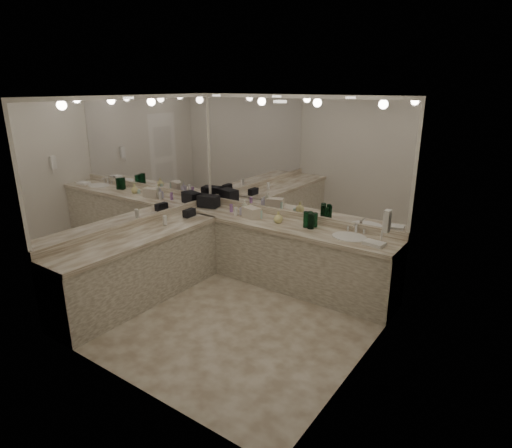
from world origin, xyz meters
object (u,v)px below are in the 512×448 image
Objects in this scene: soap_bottle_b at (243,209)px; soap_bottle_c at (278,217)px; wall_phone at (387,221)px; black_toiletry_bag at (209,202)px; sink at (349,237)px; hand_towel at (374,243)px; cream_cosmetic_case at (251,212)px; soap_bottle_a at (245,208)px.

soap_bottle_c is (0.63, -0.03, -0.00)m from soap_bottle_b.
wall_phone is 3.03m from black_toiletry_bag.
sink is at bearing -0.35° from soap_bottle_b.
black_toiletry_bag is 1.89× the size of soap_bottle_c.
wall_phone is (0.61, -0.50, 0.46)m from sink.
sink is 0.37m from hand_towel.
soap_bottle_c is (0.45, 0.01, 0.01)m from cream_cosmetic_case.
soap_bottle_a is 1.42× the size of soap_bottle_b.
soap_bottle_b is 1.00× the size of soap_bottle_c.
black_toiletry_bag is 1.88× the size of soap_bottle_b.
soap_bottle_b is (-0.05, 0.01, -0.04)m from soap_bottle_a.
wall_phone reaches higher than soap_bottle_c.
black_toiletry_bag is 0.73m from soap_bottle_a.
soap_bottle_c is at bearing -2.42° from black_toiletry_bag.
wall_phone is at bearing 5.30° from cream_cosmetic_case.
wall_phone is 0.91× the size of cream_cosmetic_case.
wall_phone is 0.77× the size of black_toiletry_bag.
soap_bottle_a is (-1.98, 0.09, 0.10)m from hand_towel.
soap_bottle_c is at bearing -179.18° from sink.
black_toiletry_bag reaches higher than sink.
cream_cosmetic_case reaches higher than hand_towel.
soap_bottle_a is at bearing 178.78° from soap_bottle_c.
wall_phone is 0.64m from hand_towel.
sink is at bearing 140.43° from wall_phone.
sink is 1.83× the size of wall_phone.
wall_phone is at bearing -16.38° from soap_bottle_c.
soap_bottle_c is (-1.05, -0.01, 0.09)m from sink.
black_toiletry_bag is at bearing 177.16° from hand_towel.
sink is 1.50m from cream_cosmetic_case.
hand_towel is 2.03m from soap_bottle_b.
cream_cosmetic_case is (-2.10, 0.48, -0.37)m from wall_phone.
soap_bottle_b is at bearing 177.05° from hand_towel.
soap_bottle_a is (0.73, -0.04, 0.03)m from black_toiletry_bag.
cream_cosmetic_case is 0.45m from soap_bottle_c.
black_toiletry_bag is 0.87m from cream_cosmetic_case.
wall_phone is at bearing -10.33° from black_toiletry_bag.
sink is at bearing 165.08° from hand_towel.
wall_phone reaches higher than cream_cosmetic_case.
soap_bottle_a is at bearing -15.54° from soap_bottle_b.
soap_bottle_b is (0.69, -0.03, -0.01)m from black_toiletry_bag.
hand_towel is (2.71, -0.13, -0.07)m from black_toiletry_bag.
hand_towel is 1.03× the size of soap_bottle_a.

